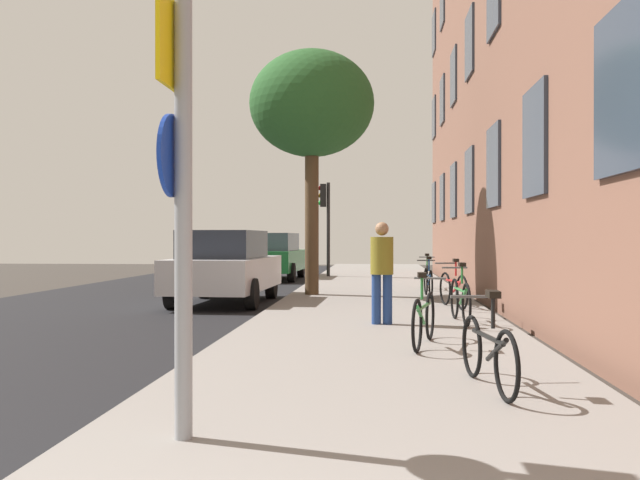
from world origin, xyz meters
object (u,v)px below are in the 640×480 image
Objects in this scene: sign_post at (180,169)px; bicycle_3 at (453,288)px; pedestrian_0 at (382,266)px; bicycle_1 at (424,317)px; car_0 at (225,266)px; tree_near at (312,106)px; traffic_light at (325,212)px; bicycle_0 at (488,351)px; bicycle_2 at (460,299)px; bicycle_4 at (428,281)px; bicycle_5 at (427,275)px; car_1 at (273,256)px.

sign_post is 1.94× the size of bicycle_3.
bicycle_3 is 1.03× the size of pedestrian_0.
bicycle_3 reaches higher than bicycle_1.
car_0 is (-2.02, 10.42, -1.10)m from sign_post.
tree_near is 8.91m from bicycle_1.
bicycle_0 is (2.79, -17.72, -1.91)m from traffic_light.
bicycle_0 is at bearing -93.97° from bicycle_2.
bicycle_4 is at bearing 77.75° from pedestrian_0.
bicycle_1 is at bearing 64.99° from sign_post.
bicycle_0 is 7.22m from bicycle_3.
bicycle_4 is (-0.30, 2.40, -0.01)m from bicycle_3.
bicycle_2 is (2.65, 6.49, -1.44)m from sign_post.
tree_near is 3.46× the size of bicycle_1.
bicycle_0 is at bearing -63.57° from car_0.
bicycle_4 is (2.50, 11.29, -1.46)m from sign_post.
bicycle_2 is at bearing 72.89° from bicycle_1.
pedestrian_0 reaches higher than car_0.
bicycle_5 is 5.72m from car_0.
car_0 is at bearing -99.78° from traffic_light.
bicycle_5 is at bearing -47.38° from car_1.
car_1 is (-2.04, 7.33, -3.77)m from tree_near.
bicycle_3 is (0.16, 2.40, -0.01)m from bicycle_2.
traffic_light is at bearing 12.28° from car_1.
pedestrian_0 is at bearing 101.33° from bicycle_0.
traffic_light is (-0.47, 19.42, 0.44)m from sign_post.
bicycle_1 is 4.88m from bicycle_3.
bicycle_1 is at bearing -94.71° from bicycle_4.
traffic_light is 2.39m from car_1.
traffic_light is at bearing 80.22° from car_0.
sign_post reaches higher than bicycle_3.
bicycle_0 is 4.81m from bicycle_2.
sign_post is at bearing -143.83° from bicycle_0.
sign_post is 7.16m from bicycle_2.
bicycle_4 is at bearing 97.20° from bicycle_3.
traffic_light reaches higher than bicycle_0.
traffic_light is at bearing 91.90° from tree_near.
traffic_light is at bearing 107.30° from bicycle_3.
bicycle_3 is (0.49, 7.20, 0.02)m from bicycle_0.
car_1 is (-3.66, 12.79, -0.19)m from pedestrian_0.
tree_near is 4.97m from bicycle_4.
traffic_light is 1.99× the size of bicycle_3.
bicycle_0 is 0.97× the size of bicycle_4.
bicycle_0 is at bearing -75.80° from tree_near.
bicycle_3 is at bearing -63.44° from car_1.
tree_near reaches higher than bicycle_2.
traffic_light is at bearing 110.11° from bicycle_4.
bicycle_0 is 0.96× the size of bicycle_1.
sign_post is 1.98× the size of bicycle_0.
bicycle_2 reaches higher than bicycle_5.
bicycle_1 is 0.38× the size of car_1.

